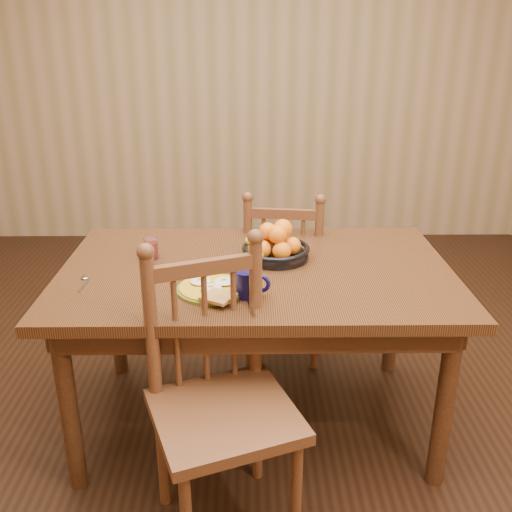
{
  "coord_description": "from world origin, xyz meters",
  "views": [
    {
      "loc": [
        -0.02,
        -2.16,
        1.66
      ],
      "look_at": [
        0.0,
        0.0,
        0.8
      ],
      "focal_mm": 40.0,
      "sensor_mm": 36.0,
      "label": 1
    }
  ],
  "objects_px": {
    "coffee_mug": "(248,283)",
    "chair_near": "(220,403)",
    "dining_table": "(256,286)",
    "chair_far": "(284,279)",
    "breakfast_plate": "(212,288)",
    "fruit_bowl": "(275,246)"
  },
  "relations": [
    {
      "from": "coffee_mug",
      "to": "chair_near",
      "type": "bearing_deg",
      "value": -108.09
    },
    {
      "from": "dining_table",
      "to": "coffee_mug",
      "type": "distance_m",
      "value": 0.3
    },
    {
      "from": "dining_table",
      "to": "chair_far",
      "type": "bearing_deg",
      "value": 74.66
    },
    {
      "from": "chair_far",
      "to": "coffee_mug",
      "type": "xyz_separation_m",
      "value": [
        -0.19,
        -0.83,
        0.35
      ]
    },
    {
      "from": "dining_table",
      "to": "breakfast_plate",
      "type": "xyz_separation_m",
      "value": [
        -0.17,
        -0.23,
        0.1
      ]
    },
    {
      "from": "chair_far",
      "to": "breakfast_plate",
      "type": "relative_size",
      "value": 3.01
    },
    {
      "from": "dining_table",
      "to": "fruit_bowl",
      "type": "height_order",
      "value": "fruit_bowl"
    },
    {
      "from": "coffee_mug",
      "to": "fruit_bowl",
      "type": "xyz_separation_m",
      "value": [
        0.11,
        0.37,
        0.0
      ]
    },
    {
      "from": "chair_far",
      "to": "coffee_mug",
      "type": "distance_m",
      "value": 0.92
    },
    {
      "from": "breakfast_plate",
      "to": "coffee_mug",
      "type": "distance_m",
      "value": 0.15
    },
    {
      "from": "chair_near",
      "to": "chair_far",
      "type": "bearing_deg",
      "value": 55.41
    },
    {
      "from": "chair_near",
      "to": "breakfast_plate",
      "type": "distance_m",
      "value": 0.43
    },
    {
      "from": "breakfast_plate",
      "to": "dining_table",
      "type": "bearing_deg",
      "value": 54.12
    },
    {
      "from": "dining_table",
      "to": "coffee_mug",
      "type": "bearing_deg",
      "value": -96.69
    },
    {
      "from": "coffee_mug",
      "to": "breakfast_plate",
      "type": "bearing_deg",
      "value": 163.39
    },
    {
      "from": "dining_table",
      "to": "fruit_bowl",
      "type": "bearing_deg",
      "value": 50.36
    },
    {
      "from": "breakfast_plate",
      "to": "coffee_mug",
      "type": "bearing_deg",
      "value": -16.61
    },
    {
      "from": "chair_near",
      "to": "coffee_mug",
      "type": "height_order",
      "value": "chair_near"
    },
    {
      "from": "coffee_mug",
      "to": "fruit_bowl",
      "type": "relative_size",
      "value": 0.46
    },
    {
      "from": "chair_far",
      "to": "chair_near",
      "type": "relative_size",
      "value": 0.92
    },
    {
      "from": "dining_table",
      "to": "coffee_mug",
      "type": "height_order",
      "value": "coffee_mug"
    },
    {
      "from": "dining_table",
      "to": "chair_near",
      "type": "bearing_deg",
      "value": -102.72
    }
  ]
}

